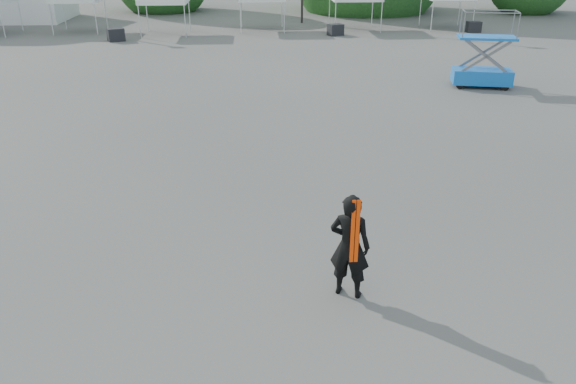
{
  "coord_description": "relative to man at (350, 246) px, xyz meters",
  "views": [
    {
      "loc": [
        -0.6,
        -10.16,
        5.79
      ],
      "look_at": [
        0.0,
        -0.38,
        1.3
      ],
      "focal_mm": 35.0,
      "sensor_mm": 36.0,
      "label": 1
    }
  ],
  "objects": [
    {
      "name": "scissor_lift",
      "position": [
        7.95,
        14.56,
        0.58
      ],
      "size": [
        2.57,
        1.66,
        3.06
      ],
      "rotation": [
        0.0,
        0.0,
        -0.21
      ],
      "color": "#0E5AB8",
      "rests_on": "ground"
    },
    {
      "name": "crate_mid",
      "position": [
        3.71,
        28.22,
        -0.62
      ],
      "size": [
        1.07,
        0.95,
        0.69
      ],
      "primitive_type": "cube",
      "rotation": [
        0.0,
        0.0,
        0.34
      ],
      "color": "black",
      "rests_on": "ground"
    },
    {
      "name": "crate_east",
      "position": [
        12.94,
        28.95,
        -0.63
      ],
      "size": [
        0.91,
        0.72,
        0.68
      ],
      "primitive_type": "cube",
      "rotation": [
        0.0,
        0.0,
        -0.04
      ],
      "color": "black",
      "rests_on": "ground"
    },
    {
      "name": "ground",
      "position": [
        -0.96,
        1.93,
        -0.97
      ],
      "size": [
        120.0,
        120.0,
        0.0
      ],
      "primitive_type": "plane",
      "color": "#474442",
      "rests_on": "ground"
    },
    {
      "name": "crate_west",
      "position": [
        -9.79,
        26.93,
        -0.59
      ],
      "size": [
        1.17,
        1.06,
        0.74
      ],
      "primitive_type": "cube",
      "rotation": [
        0.0,
        0.0,
        0.41
      ],
      "color": "black",
      "rests_on": "ground"
    },
    {
      "name": "man",
      "position": [
        0.0,
        0.0,
        0.0
      ],
      "size": [
        0.83,
        0.7,
        1.93
      ],
      "rotation": [
        0.0,
        0.0,
        2.75
      ],
      "color": "black",
      "rests_on": "ground"
    }
  ]
}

